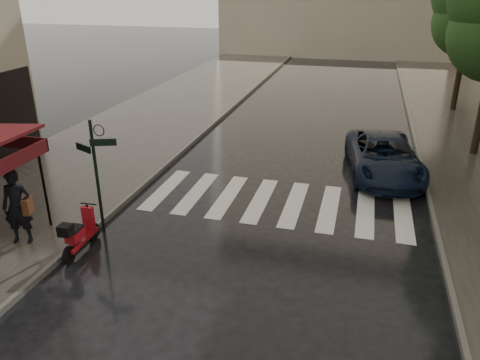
% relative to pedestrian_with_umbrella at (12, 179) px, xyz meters
% --- Properties ---
extents(ground, '(120.00, 120.00, 0.00)m').
position_rel_pedestrian_with_umbrella_xyz_m(ground, '(2.77, -1.83, -1.84)').
color(ground, black).
rests_on(ground, ground).
extents(sidewalk_near, '(6.00, 60.00, 0.12)m').
position_rel_pedestrian_with_umbrella_xyz_m(sidewalk_near, '(-1.73, 10.17, -1.78)').
color(sidewalk_near, '#38332D').
rests_on(sidewalk_near, ground).
extents(curb_near, '(0.12, 60.00, 0.16)m').
position_rel_pedestrian_with_umbrella_xyz_m(curb_near, '(1.32, 10.17, -1.77)').
color(curb_near, '#595651').
rests_on(curb_near, ground).
extents(curb_far, '(0.12, 60.00, 0.16)m').
position_rel_pedestrian_with_umbrella_xyz_m(curb_far, '(10.22, 10.17, -1.77)').
color(curb_far, '#595651').
rests_on(curb_far, ground).
extents(crosswalk, '(7.85, 3.20, 0.01)m').
position_rel_pedestrian_with_umbrella_xyz_m(crosswalk, '(5.74, 4.17, -1.84)').
color(crosswalk, silver).
rests_on(crosswalk, ground).
extents(signpost, '(1.17, 0.29, 3.10)m').
position_rel_pedestrian_with_umbrella_xyz_m(signpost, '(1.57, 1.17, -0.01)').
color(signpost, black).
rests_on(signpost, ground).
extents(pedestrian_with_umbrella, '(1.46, 1.47, 2.60)m').
position_rel_pedestrian_with_umbrella_xyz_m(pedestrian_with_umbrella, '(0.00, 0.00, 0.00)').
color(pedestrian_with_umbrella, black).
rests_on(pedestrian_with_umbrella, sidewalk_near).
extents(scooter, '(0.43, 1.62, 1.06)m').
position_rel_pedestrian_with_umbrella_xyz_m(scooter, '(1.57, 0.09, -1.35)').
color(scooter, black).
rests_on(scooter, ground).
extents(parked_car, '(2.92, 5.12, 1.35)m').
position_rel_pedestrian_with_umbrella_xyz_m(parked_car, '(8.84, 7.32, -1.17)').
color(parked_car, black).
rests_on(parked_car, ground).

